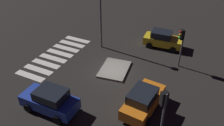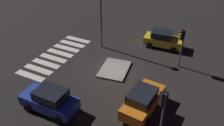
% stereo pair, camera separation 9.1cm
% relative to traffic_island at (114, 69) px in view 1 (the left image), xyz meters
% --- Properties ---
extents(ground_plane, '(80.00, 80.00, 0.00)m').
position_rel_traffic_island_xyz_m(ground_plane, '(0.36, -0.09, -0.09)').
color(ground_plane, black).
extents(traffic_island, '(3.74, 3.02, 0.18)m').
position_rel_traffic_island_xyz_m(traffic_island, '(0.00, 0.00, 0.00)').
color(traffic_island, gray).
rests_on(traffic_island, ground).
extents(car_yellow, '(2.25, 4.35, 1.84)m').
position_rel_traffic_island_xyz_m(car_yellow, '(-6.56, 2.79, 0.82)').
color(car_yellow, gold).
rests_on(car_yellow, ground).
extents(car_blue, '(2.15, 4.51, 1.95)m').
position_rel_traffic_island_xyz_m(car_blue, '(6.96, -2.08, 0.87)').
color(car_blue, '#1E389E').
rests_on(car_blue, ground).
extents(car_orange, '(4.60, 2.40, 1.95)m').
position_rel_traffic_island_xyz_m(car_orange, '(3.85, 4.27, 0.87)').
color(car_orange, orange).
rests_on(car_orange, ground).
extents(traffic_light_north, '(0.54, 0.53, 4.17)m').
position_rel_traffic_island_xyz_m(traffic_light_north, '(6.05, 6.19, 3.07)').
color(traffic_light_north, '#47474C').
rests_on(traffic_light_north, ground).
extents(traffic_light_west, '(0.54, 0.53, 3.96)m').
position_rel_traffic_island_xyz_m(traffic_light_west, '(-3.35, 5.24, 2.91)').
color(traffic_light_west, '#47474C').
rests_on(traffic_light_west, ground).
extents(street_lamp, '(0.56, 0.56, 7.57)m').
position_rel_traffic_island_xyz_m(street_lamp, '(-3.44, -3.29, 5.08)').
color(street_lamp, '#47474C').
rests_on(street_lamp, ground).
extents(crosswalk_near, '(8.75, 3.20, 0.02)m').
position_rel_traffic_island_xyz_m(crosswalk_near, '(0.36, -6.66, -0.08)').
color(crosswalk_near, silver).
rests_on(crosswalk_near, ground).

